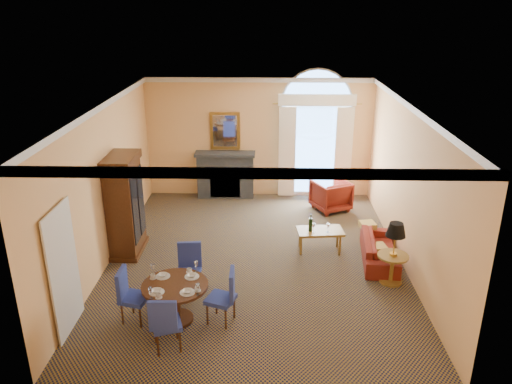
{
  "coord_description": "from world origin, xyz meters",
  "views": [
    {
      "loc": [
        0.23,
        -9.19,
        5.01
      ],
      "look_at": [
        0.0,
        0.5,
        1.3
      ],
      "focal_mm": 35.0,
      "sensor_mm": 36.0,
      "label": 1
    }
  ],
  "objects_px": {
    "armoire": "(125,207)",
    "side_table": "(394,246)",
    "coffee_table": "(319,232)",
    "dining_table": "(175,293)",
    "sofa": "(379,249)",
    "armchair": "(331,195)"
  },
  "relations": [
    {
      "from": "side_table",
      "to": "armchair",
      "type": "bearing_deg",
      "value": 101.84
    },
    {
      "from": "armoire",
      "to": "side_table",
      "type": "height_order",
      "value": "armoire"
    },
    {
      "from": "armoire",
      "to": "sofa",
      "type": "distance_m",
      "value": 5.33
    },
    {
      "from": "dining_table",
      "to": "coffee_table",
      "type": "bearing_deg",
      "value": 44.39
    },
    {
      "from": "armoire",
      "to": "coffee_table",
      "type": "relative_size",
      "value": 2.1
    },
    {
      "from": "coffee_table",
      "to": "dining_table",
      "type": "bearing_deg",
      "value": -141.41
    },
    {
      "from": "dining_table",
      "to": "side_table",
      "type": "bearing_deg",
      "value": 18.74
    },
    {
      "from": "dining_table",
      "to": "coffee_table",
      "type": "xyz_separation_m",
      "value": [
        2.61,
        2.56,
        -0.06
      ]
    },
    {
      "from": "armoire",
      "to": "sofa",
      "type": "height_order",
      "value": "armoire"
    },
    {
      "from": "side_table",
      "to": "armoire",
      "type": "bearing_deg",
      "value": 167.82
    },
    {
      "from": "dining_table",
      "to": "sofa",
      "type": "distance_m",
      "value": 4.4
    },
    {
      "from": "armoire",
      "to": "sofa",
      "type": "relative_size",
      "value": 1.24
    },
    {
      "from": "sofa",
      "to": "side_table",
      "type": "distance_m",
      "value": 1.01
    },
    {
      "from": "sofa",
      "to": "side_table",
      "type": "height_order",
      "value": "side_table"
    },
    {
      "from": "armoire",
      "to": "side_table",
      "type": "relative_size",
      "value": 1.76
    },
    {
      "from": "sofa",
      "to": "coffee_table",
      "type": "bearing_deg",
      "value": 78.41
    },
    {
      "from": "sofa",
      "to": "side_table",
      "type": "relative_size",
      "value": 1.42
    },
    {
      "from": "dining_table",
      "to": "armchair",
      "type": "height_order",
      "value": "dining_table"
    },
    {
      "from": "sofa",
      "to": "armchair",
      "type": "relative_size",
      "value": 2.01
    },
    {
      "from": "armoire",
      "to": "dining_table",
      "type": "relative_size",
      "value": 1.94
    },
    {
      "from": "armchair",
      "to": "side_table",
      "type": "xyz_separation_m",
      "value": [
        0.75,
        -3.55,
        0.39
      ]
    },
    {
      "from": "armoire",
      "to": "armchair",
      "type": "bearing_deg",
      "value": 27.74
    }
  ]
}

